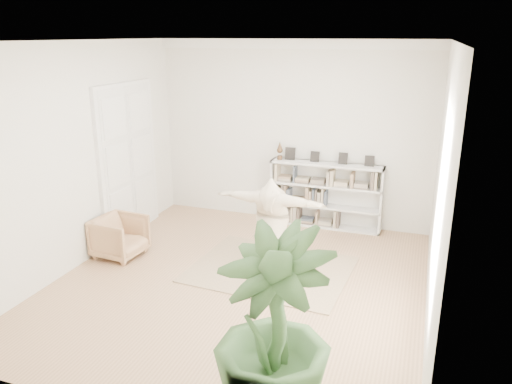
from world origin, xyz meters
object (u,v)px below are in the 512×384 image
(bookshelf, at_px, (325,196))
(person, at_px, (271,220))
(rocker_board, at_px, (271,266))
(armchair, at_px, (120,237))
(houseplant, at_px, (273,331))

(bookshelf, relative_size, person, 1.22)
(rocker_board, xyz_separation_m, person, (-0.00, -0.00, 0.80))
(person, bearing_deg, bookshelf, -96.81)
(armchair, bearing_deg, bookshelf, -45.34)
(rocker_board, distance_m, houseplant, 3.44)
(bookshelf, bearing_deg, houseplant, -83.70)
(person, xyz_separation_m, houseplant, (1.01, -3.15, 0.14))
(armchair, xyz_separation_m, houseplant, (3.64, -2.82, 0.66))
(armchair, height_order, rocker_board, armchair)
(person, relative_size, houseplant, 0.89)
(houseplant, bearing_deg, rocker_board, 107.76)
(bookshelf, xyz_separation_m, rocker_board, (-0.42, -2.22, -0.57))
(rocker_board, relative_size, person, 0.30)
(bookshelf, height_order, armchair, bookshelf)
(bookshelf, bearing_deg, person, -100.65)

